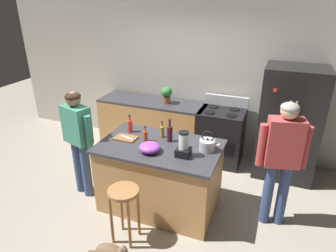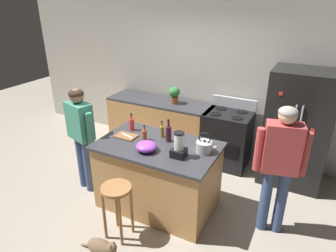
# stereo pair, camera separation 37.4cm
# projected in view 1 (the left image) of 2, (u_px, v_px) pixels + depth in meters

# --- Properties ---
(ground_plane) EXTENTS (14.00, 14.00, 0.00)m
(ground_plane) POSITION_uv_depth(u_px,v_px,m) (160.00, 204.00, 4.25)
(ground_plane) COLOR #9E9384
(back_wall) EXTENTS (8.00, 0.10, 2.70)m
(back_wall) POSITION_uv_depth(u_px,v_px,m) (202.00, 78.00, 5.36)
(back_wall) COLOR #BCB7AD
(back_wall) RESTS_ON ground_plane
(kitchen_island) EXTENTS (1.58, 0.97, 0.95)m
(kitchen_island) POSITION_uv_depth(u_px,v_px,m) (160.00, 176.00, 4.06)
(kitchen_island) COLOR #B7844C
(kitchen_island) RESTS_ON ground_plane
(back_counter_run) EXTENTS (2.00, 0.64, 0.95)m
(back_counter_run) POSITION_uv_depth(u_px,v_px,m) (153.00, 125.00, 5.64)
(back_counter_run) COLOR #B7844C
(back_counter_run) RESTS_ON ground_plane
(refrigerator) EXTENTS (0.90, 0.73, 1.79)m
(refrigerator) POSITION_uv_depth(u_px,v_px,m) (289.00, 124.00, 4.64)
(refrigerator) COLOR black
(refrigerator) RESTS_ON ground_plane
(stove_range) EXTENTS (0.76, 0.65, 1.13)m
(stove_range) POSITION_uv_depth(u_px,v_px,m) (220.00, 136.00, 5.18)
(stove_range) COLOR black
(stove_range) RESTS_ON ground_plane
(person_by_island_left) EXTENTS (0.59, 0.32, 1.58)m
(person_by_island_left) POSITION_uv_depth(u_px,v_px,m) (78.00, 135.00, 4.13)
(person_by_island_left) COLOR #384C7A
(person_by_island_left) RESTS_ON ground_plane
(person_by_sink_right) EXTENTS (0.59, 0.31, 1.66)m
(person_by_sink_right) POSITION_uv_depth(u_px,v_px,m) (282.00, 154.00, 3.53)
(person_by_sink_right) COLOR #384C7A
(person_by_sink_right) RESTS_ON ground_plane
(bar_stool) EXTENTS (0.36, 0.36, 0.71)m
(bar_stool) POSITION_uv_depth(u_px,v_px,m) (124.00, 202.00, 3.44)
(bar_stool) COLOR #9E6B3D
(bar_stool) RESTS_ON ground_plane
(cat) EXTENTS (0.52, 0.18, 0.26)m
(cat) POSITION_uv_depth(u_px,v_px,m) (112.00, 252.00, 3.32)
(cat) COLOR brown
(cat) RESTS_ON ground_plane
(potted_plant) EXTENTS (0.20, 0.20, 0.30)m
(potted_plant) POSITION_uv_depth(u_px,v_px,m) (167.00, 94.00, 5.29)
(potted_plant) COLOR brown
(potted_plant) RESTS_ON back_counter_run
(blender_appliance) EXTENTS (0.17, 0.17, 0.32)m
(blender_appliance) POSITION_uv_depth(u_px,v_px,m) (184.00, 146.00, 3.56)
(blender_appliance) COLOR black
(blender_appliance) RESTS_ON kitchen_island
(bottle_cooking_sauce) EXTENTS (0.06, 0.06, 0.22)m
(bottle_cooking_sauce) POSITION_uv_depth(u_px,v_px,m) (145.00, 136.00, 3.95)
(bottle_cooking_sauce) COLOR #B24C26
(bottle_cooking_sauce) RESTS_ON kitchen_island
(bottle_wine) EXTENTS (0.08, 0.08, 0.32)m
(bottle_wine) POSITION_uv_depth(u_px,v_px,m) (170.00, 133.00, 3.93)
(bottle_wine) COLOR #471923
(bottle_wine) RESTS_ON kitchen_island
(bottle_vinegar) EXTENTS (0.06, 0.06, 0.24)m
(bottle_vinegar) POSITION_uv_depth(u_px,v_px,m) (162.00, 131.00, 4.05)
(bottle_vinegar) COLOR olive
(bottle_vinegar) RESTS_ON kitchen_island
(bottle_soda) EXTENTS (0.07, 0.07, 0.26)m
(bottle_soda) POSITION_uv_depth(u_px,v_px,m) (130.00, 126.00, 4.21)
(bottle_soda) COLOR red
(bottle_soda) RESTS_ON kitchen_island
(mixing_bowl) EXTENTS (0.27, 0.27, 0.12)m
(mixing_bowl) POSITION_uv_depth(u_px,v_px,m) (150.00, 147.00, 3.68)
(mixing_bowl) COLOR purple
(mixing_bowl) RESTS_ON kitchen_island
(tea_kettle) EXTENTS (0.28, 0.20, 0.27)m
(tea_kettle) POSITION_uv_depth(u_px,v_px,m) (207.00, 145.00, 3.71)
(tea_kettle) COLOR #B7BABF
(tea_kettle) RESTS_ON kitchen_island
(cutting_board) EXTENTS (0.30, 0.20, 0.02)m
(cutting_board) POSITION_uv_depth(u_px,v_px,m) (126.00, 138.00, 4.04)
(cutting_board) COLOR brown
(cutting_board) RESTS_ON kitchen_island
(chef_knife) EXTENTS (0.22, 0.09, 0.01)m
(chef_knife) POSITION_uv_depth(u_px,v_px,m) (127.00, 137.00, 4.03)
(chef_knife) COLOR #B7BABF
(chef_knife) RESTS_ON cutting_board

